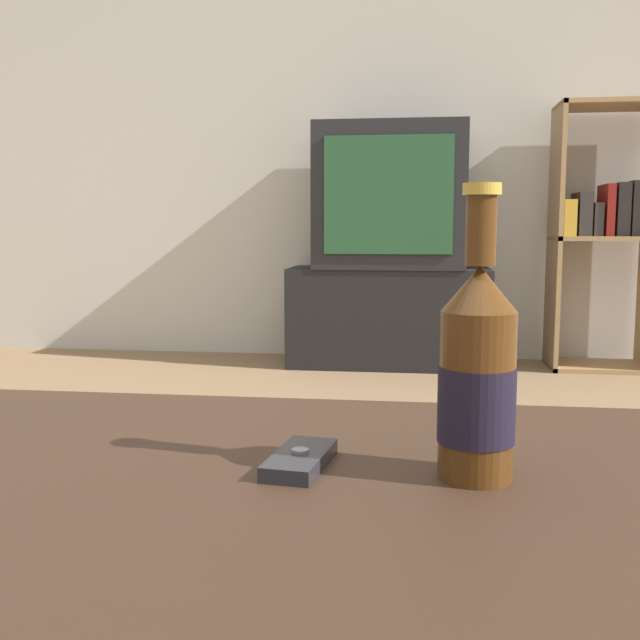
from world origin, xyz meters
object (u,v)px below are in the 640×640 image
at_px(bookshelf, 603,230).
at_px(beer_bottle, 477,375).
at_px(television, 390,197).
at_px(cell_phone, 300,459).
at_px(tv_stand, 389,317).

xyz_separation_m(bookshelf, beer_bottle, (-0.74, -2.79, -0.11)).
distance_m(television, cell_phone, 2.75).
bearing_deg(bookshelf, cell_phone, -107.93).
height_order(beer_bottle, cell_phone, beer_bottle).
bearing_deg(beer_bottle, cell_phone, 176.62).
distance_m(beer_bottle, cell_phone, 0.18).
relative_size(television, cell_phone, 6.01).
height_order(television, bookshelf, bookshelf).
distance_m(television, beer_bottle, 2.76).
bearing_deg(beer_bottle, bookshelf, 75.10).
height_order(television, beer_bottle, television).
bearing_deg(cell_phone, bookshelf, 79.34).
relative_size(tv_stand, cell_phone, 8.14).
height_order(tv_stand, bookshelf, bookshelf).
bearing_deg(bookshelf, beer_bottle, -104.90).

